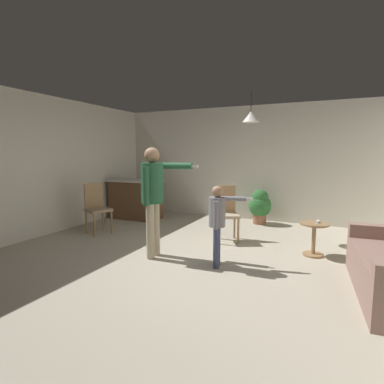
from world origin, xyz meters
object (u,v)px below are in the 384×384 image
person_child (218,217)px  dining_chair_near_wall (97,206)px  kitchen_counter (135,199)px  dining_chair_by_counter (226,211)px  spare_remote_on_table (318,222)px  side_table_by_couch (314,235)px  person_adult (153,190)px  potted_plant_corner (260,205)px

person_child → dining_chair_near_wall: bearing=-116.8°
kitchen_counter → dining_chair_by_counter: dining_chair_by_counter is taller
dining_chair_by_counter → spare_remote_on_table: bearing=144.4°
side_table_by_couch → dining_chair_near_wall: dining_chair_near_wall is taller
person_adult → dining_chair_near_wall: bearing=-116.3°
person_adult → spare_remote_on_table: bearing=112.6°
kitchen_counter → dining_chair_near_wall: dining_chair_near_wall is taller
dining_chair_near_wall → side_table_by_couch: bearing=117.6°
person_adult → spare_remote_on_table: 2.58m
kitchen_counter → potted_plant_corner: (2.90, 0.68, -0.05)m
potted_plant_corner → dining_chair_by_counter: bearing=-100.2°
dining_chair_by_counter → dining_chair_near_wall: bearing=-14.1°
spare_remote_on_table → dining_chair_by_counter: bearing=171.5°
kitchen_counter → side_table_by_couch: size_ratio=2.42×
dining_chair_by_counter → dining_chair_near_wall: (-2.51, -0.59, 0.00)m
dining_chair_by_counter → potted_plant_corner: (0.28, 1.58, -0.11)m
person_child → dining_chair_by_counter: (-0.32, 1.33, -0.17)m
dining_chair_near_wall → spare_remote_on_table: (4.07, 0.35, -0.01)m
person_adult → dining_chair_near_wall: size_ratio=1.67×
dining_chair_near_wall → spare_remote_on_table: dining_chair_near_wall is taller
spare_remote_on_table → potted_plant_corner: bearing=125.2°
kitchen_counter → spare_remote_on_table: bearing=-15.1°
side_table_by_couch → spare_remote_on_table: size_ratio=4.00×
kitchen_counter → spare_remote_on_table: 4.33m
person_child → dining_chair_near_wall: 2.93m
side_table_by_couch → potted_plant_corner: size_ratio=0.66×
dining_chair_near_wall → potted_plant_corner: bearing=150.8°
kitchen_counter → person_adult: (1.90, -2.24, 0.56)m
person_child → spare_remote_on_table: bearing=119.5°
person_adult → dining_chair_by_counter: person_adult is taller
kitchen_counter → potted_plant_corner: bearing=13.2°
person_child → kitchen_counter: bearing=-139.2°
kitchen_counter → person_child: person_child is taller
kitchen_counter → dining_chair_by_counter: size_ratio=1.26×
person_adult → side_table_by_couch: bearing=112.4°
person_child → dining_chair_by_counter: 1.38m
person_child → dining_chair_near_wall: (-2.83, 0.75, -0.17)m
dining_chair_near_wall → person_adult: bearing=90.1°
potted_plant_corner → side_table_by_couch: bearing=-56.2°
person_child → side_table_by_couch: bearing=119.7°
person_child → spare_remote_on_table: 1.67m
kitchen_counter → person_adult: bearing=-49.6°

